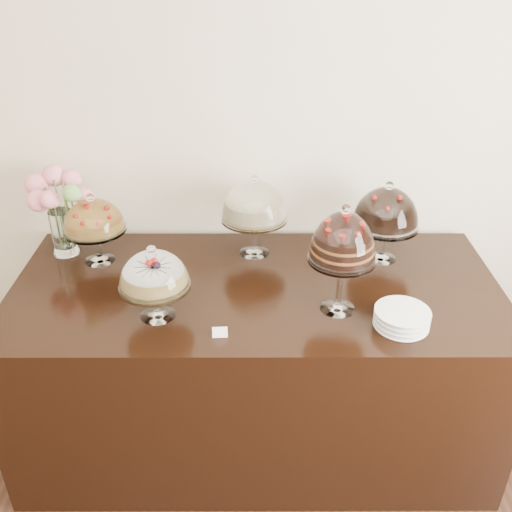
{
  "coord_description": "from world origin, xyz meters",
  "views": [
    {
      "loc": [
        0.16,
        0.29,
        2.3
      ],
      "look_at": [
        0.16,
        2.4,
        1.08
      ],
      "focal_mm": 40.0,
      "sensor_mm": 36.0,
      "label": 1
    }
  ],
  "objects_px": {
    "cake_stand_choco_layer": "(343,242)",
    "plate_stack": "(402,318)",
    "cake_stand_cheesecake": "(254,204)",
    "cake_stand_fruit_tart": "(94,219)",
    "display_counter": "(256,362)",
    "cake_stand_dark_choco": "(386,211)",
    "flower_vase": "(57,202)",
    "cake_stand_sugar_sponge": "(154,274)"
  },
  "relations": [
    {
      "from": "cake_stand_cheesecake",
      "to": "cake_stand_fruit_tart",
      "type": "height_order",
      "value": "cake_stand_cheesecake"
    },
    {
      "from": "display_counter",
      "to": "cake_stand_choco_layer",
      "type": "bearing_deg",
      "value": -27.71
    },
    {
      "from": "cake_stand_cheesecake",
      "to": "plate_stack",
      "type": "bearing_deg",
      "value": -45.41
    },
    {
      "from": "cake_stand_cheesecake",
      "to": "cake_stand_fruit_tart",
      "type": "distance_m",
      "value": 0.75
    },
    {
      "from": "display_counter",
      "to": "cake_stand_choco_layer",
      "type": "xyz_separation_m",
      "value": [
        0.34,
        -0.18,
        0.77
      ]
    },
    {
      "from": "cake_stand_choco_layer",
      "to": "display_counter",
      "type": "bearing_deg",
      "value": 152.29
    },
    {
      "from": "display_counter",
      "to": "cake_stand_cheesecake",
      "type": "height_order",
      "value": "cake_stand_cheesecake"
    },
    {
      "from": "flower_vase",
      "to": "cake_stand_sugar_sponge",
      "type": "bearing_deg",
      "value": -45.35
    },
    {
      "from": "plate_stack",
      "to": "cake_stand_cheesecake",
      "type": "bearing_deg",
      "value": 134.59
    },
    {
      "from": "cake_stand_cheesecake",
      "to": "display_counter",
      "type": "bearing_deg",
      "value": -88.47
    },
    {
      "from": "display_counter",
      "to": "cake_stand_choco_layer",
      "type": "height_order",
      "value": "cake_stand_choco_layer"
    },
    {
      "from": "display_counter",
      "to": "flower_vase",
      "type": "distance_m",
      "value": 1.23
    },
    {
      "from": "plate_stack",
      "to": "display_counter",
      "type": "bearing_deg",
      "value": 152.49
    },
    {
      "from": "cake_stand_choco_layer",
      "to": "cake_stand_fruit_tart",
      "type": "height_order",
      "value": "cake_stand_choco_layer"
    },
    {
      "from": "flower_vase",
      "to": "plate_stack",
      "type": "distance_m",
      "value": 1.67
    },
    {
      "from": "display_counter",
      "to": "cake_stand_cheesecake",
      "type": "xyz_separation_m",
      "value": [
        -0.01,
        0.3,
        0.71
      ]
    },
    {
      "from": "display_counter",
      "to": "cake_stand_dark_choco",
      "type": "distance_m",
      "value": 0.96
    },
    {
      "from": "cake_stand_sugar_sponge",
      "to": "flower_vase",
      "type": "distance_m",
      "value": 0.77
    },
    {
      "from": "cake_stand_choco_layer",
      "to": "cake_stand_dark_choco",
      "type": "xyz_separation_m",
      "value": [
        0.26,
        0.42,
        -0.07
      ]
    },
    {
      "from": "cake_stand_choco_layer",
      "to": "plate_stack",
      "type": "xyz_separation_m",
      "value": [
        0.24,
        -0.12,
        -0.28
      ]
    },
    {
      "from": "cake_stand_cheesecake",
      "to": "plate_stack",
      "type": "distance_m",
      "value": 0.88
    },
    {
      "from": "cake_stand_choco_layer",
      "to": "cake_stand_cheesecake",
      "type": "distance_m",
      "value": 0.6
    },
    {
      "from": "display_counter",
      "to": "cake_stand_fruit_tart",
      "type": "bearing_deg",
      "value": 163.4
    },
    {
      "from": "cake_stand_fruit_tart",
      "to": "plate_stack",
      "type": "bearing_deg",
      "value": -21.57
    },
    {
      "from": "cake_stand_dark_choco",
      "to": "plate_stack",
      "type": "distance_m",
      "value": 0.59
    },
    {
      "from": "cake_stand_fruit_tart",
      "to": "cake_stand_dark_choco",
      "type": "bearing_deg",
      "value": 0.77
    },
    {
      "from": "cake_stand_fruit_tart",
      "to": "cake_stand_choco_layer",
      "type": "bearing_deg",
      "value": -20.26
    },
    {
      "from": "cake_stand_choco_layer",
      "to": "cake_stand_dark_choco",
      "type": "height_order",
      "value": "cake_stand_choco_layer"
    },
    {
      "from": "cake_stand_cheesecake",
      "to": "cake_stand_fruit_tart",
      "type": "relative_size",
      "value": 1.17
    },
    {
      "from": "cake_stand_cheesecake",
      "to": "cake_stand_dark_choco",
      "type": "xyz_separation_m",
      "value": [
        0.62,
        -0.05,
        -0.01
      ]
    },
    {
      "from": "cake_stand_choco_layer",
      "to": "cake_stand_fruit_tart",
      "type": "bearing_deg",
      "value": 159.74
    },
    {
      "from": "display_counter",
      "to": "cake_stand_sugar_sponge",
      "type": "xyz_separation_m",
      "value": [
        -0.41,
        -0.23,
        0.65
      ]
    },
    {
      "from": "display_counter",
      "to": "flower_vase",
      "type": "height_order",
      "value": "flower_vase"
    },
    {
      "from": "cake_stand_choco_layer",
      "to": "cake_stand_fruit_tart",
      "type": "relative_size",
      "value": 1.37
    },
    {
      "from": "display_counter",
      "to": "cake_stand_dark_choco",
      "type": "relative_size",
      "value": 5.5
    },
    {
      "from": "display_counter",
      "to": "plate_stack",
      "type": "distance_m",
      "value": 0.82
    },
    {
      "from": "cake_stand_dark_choco",
      "to": "cake_stand_cheesecake",
      "type": "bearing_deg",
      "value": 175.06
    },
    {
      "from": "cake_stand_dark_choco",
      "to": "plate_stack",
      "type": "relative_size",
      "value": 1.85
    },
    {
      "from": "cake_stand_sugar_sponge",
      "to": "flower_vase",
      "type": "height_order",
      "value": "flower_vase"
    },
    {
      "from": "display_counter",
      "to": "flower_vase",
      "type": "relative_size",
      "value": 5.24
    },
    {
      "from": "plate_stack",
      "to": "cake_stand_sugar_sponge",
      "type": "bearing_deg",
      "value": 175.56
    },
    {
      "from": "cake_stand_choco_layer",
      "to": "flower_vase",
      "type": "height_order",
      "value": "cake_stand_choco_layer"
    }
  ]
}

